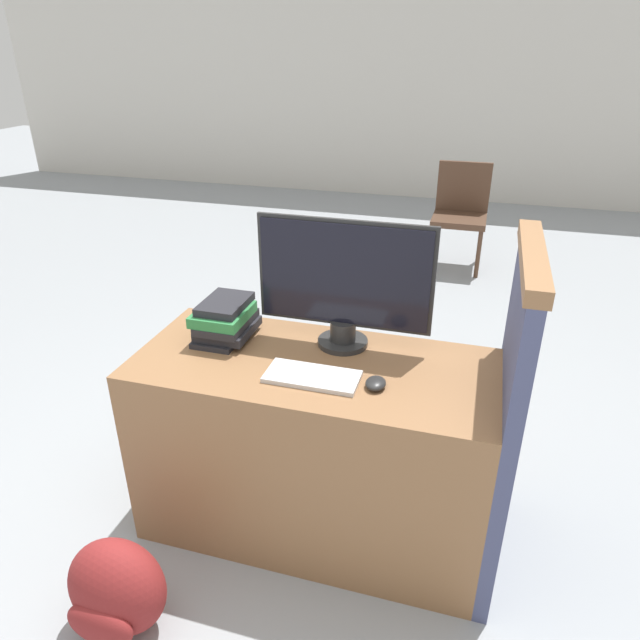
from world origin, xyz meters
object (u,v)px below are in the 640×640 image
mouse (376,383)px  backpack (116,590)px  monitor (344,283)px  keyboard (312,377)px  book_stack (225,320)px  far_chair (461,210)px

mouse → backpack: (-0.72, -0.54, -0.59)m
mouse → monitor: bearing=124.3°
keyboard → book_stack: (-0.40, 0.19, 0.07)m
mouse → far_chair: bearing=88.5°
mouse → book_stack: bearing=163.4°
book_stack → backpack: size_ratio=0.69×
monitor → far_chair: size_ratio=0.74×
mouse → keyboard: bearing=-178.3°
monitor → far_chair: bearing=85.1°
keyboard → backpack: (-0.50, -0.54, -0.58)m
keyboard → mouse: (0.22, 0.01, 0.01)m
far_chair → mouse: bearing=-108.5°
monitor → mouse: size_ratio=7.46×
backpack → keyboard: bearing=46.7°
monitor → keyboard: size_ratio=2.02×
far_chair → keyboard: bearing=-112.2°
monitor → keyboard: bearing=-98.4°
monitor → backpack: bearing=-124.2°
book_stack → far_chair: book_stack is taller
monitor → mouse: bearing=-55.7°
mouse → book_stack: 0.65m
mouse → far_chair: (0.09, 3.30, -0.27)m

